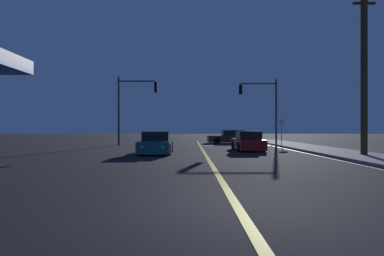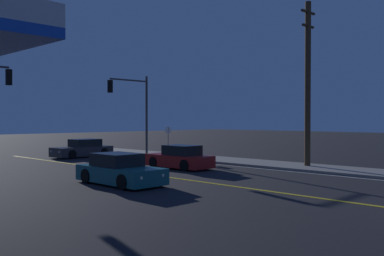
{
  "view_description": "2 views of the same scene",
  "coord_description": "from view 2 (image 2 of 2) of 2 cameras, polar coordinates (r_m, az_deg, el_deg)",
  "views": [
    {
      "loc": [
        -0.94,
        -6.28,
        1.55
      ],
      "look_at": [
        -0.7,
        21.6,
        1.56
      ],
      "focal_mm": 30.02,
      "sensor_mm": 36.0,
      "label": 1
    },
    {
      "loc": [
        -14.22,
        -2.1,
        2.82
      ],
      "look_at": [
        0.76,
        12.6,
        2.41
      ],
      "focal_mm": 40.64,
      "sensor_mm": 36.0,
      "label": 2
    }
  ],
  "objects": [
    {
      "name": "car_following_oncoming_charcoal",
      "position": [
        33.71,
        -14.13,
        -2.72
      ],
      "size": [
        4.62,
        2.0,
        1.34
      ],
      "rotation": [
        0.0,
        0.0,
        1.62
      ],
      "color": "#2D2D33",
      "rests_on": "ground"
    },
    {
      "name": "stop_bar",
      "position": [
        29.58,
        -9.17,
        -4.35
      ],
      "size": [
        6.47,
        0.5,
        0.01
      ],
      "primitive_type": "cube",
      "color": "silver",
      "rests_on": "ground"
    },
    {
      "name": "car_parked_curb_teal",
      "position": [
        19.26,
        -9.48,
        -5.56
      ],
      "size": [
        1.96,
        4.33,
        1.34
      ],
      "rotation": [
        0.0,
        0.0,
        3.15
      ],
      "color": "#195960",
      "rests_on": "ground"
    },
    {
      "name": "traffic_signal_near_right",
      "position": [
        33.01,
        -7.62,
        3.28
      ],
      "size": [
        3.6,
        0.28,
        6.15
      ],
      "rotation": [
        0.0,
        0.0,
        3.14
      ],
      "color": "#38383D",
      "rests_on": "ground"
    },
    {
      "name": "street_sign_corner",
      "position": [
        31.46,
        -3.15,
        -1.19
      ],
      "size": [
        0.56,
        0.09,
        2.3
      ],
      "color": "slate",
      "rests_on": "ground"
    },
    {
      "name": "car_far_approaching_red",
      "position": [
        25.12,
        -1.64,
        -3.99
      ],
      "size": [
        1.86,
        4.2,
        1.34
      ],
      "rotation": [
        0.0,
        0.0,
        0.01
      ],
      "color": "maroon",
      "rests_on": "ground"
    },
    {
      "name": "lane_line_edge_right",
      "position": [
        24.75,
        10.69,
        -5.42
      ],
      "size": [
        0.16,
        39.29,
        0.01
      ],
      "primitive_type": "cube",
      "color": "silver",
      "rests_on": "ground"
    },
    {
      "name": "utility_pole_right",
      "position": [
        26.05,
        14.94,
        5.72
      ],
      "size": [
        1.41,
        0.34,
        9.6
      ],
      "color": "#42301E",
      "rests_on": "ground"
    },
    {
      "name": "sidewalk_right",
      "position": [
        26.29,
        12.94,
        -4.9
      ],
      "size": [
        3.2,
        41.6,
        0.15
      ],
      "primitive_type": "cube",
      "color": "gray",
      "rests_on": "ground"
    },
    {
      "name": "lane_line_center",
      "position": [
        19.92,
        0.61,
        -7.0
      ],
      "size": [
        0.2,
        39.29,
        0.01
      ],
      "primitive_type": "cube",
      "color": "gold",
      "rests_on": "ground"
    }
  ]
}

